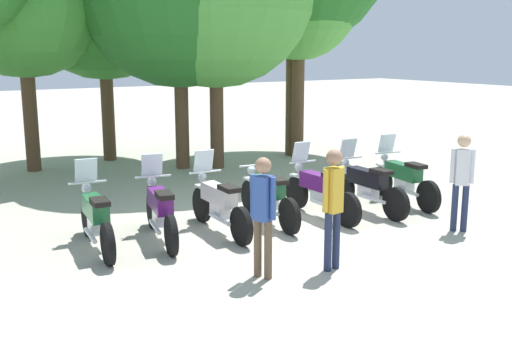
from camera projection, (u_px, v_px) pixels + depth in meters
name	position (u px, v px, depth m)	size (l,w,h in m)	color
ground_plane	(270.00, 223.00, 10.92)	(80.00, 80.00, 0.00)	#ADA899
motorcycle_0	(96.00, 217.00, 9.45)	(0.62, 2.19, 1.37)	black
motorcycle_1	(160.00, 210.00, 9.89)	(0.74, 2.17, 1.37)	black
motorcycle_2	(219.00, 203.00, 10.31)	(0.62, 2.19, 1.37)	black
motorcycle_3	(268.00, 196.00, 10.90)	(0.62, 2.19, 0.99)	black
motorcycle_4	(320.00, 190.00, 11.26)	(0.62, 2.19, 1.37)	black
motorcycle_5	(367.00, 185.00, 11.67)	(0.62, 2.19, 1.37)	black
motorcycle_6	(403.00, 179.00, 12.26)	(0.69, 2.18, 1.37)	black
person_0	(462.00, 175.00, 10.27)	(0.35, 0.33, 1.71)	#232D4C
person_1	(263.00, 208.00, 8.16)	(0.30, 0.39, 1.70)	brown
person_2	(333.00, 200.00, 8.45)	(0.41, 0.26, 1.76)	#232D4C
tree_6	(299.00, 1.00, 16.80)	(3.36, 3.36, 6.16)	brown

